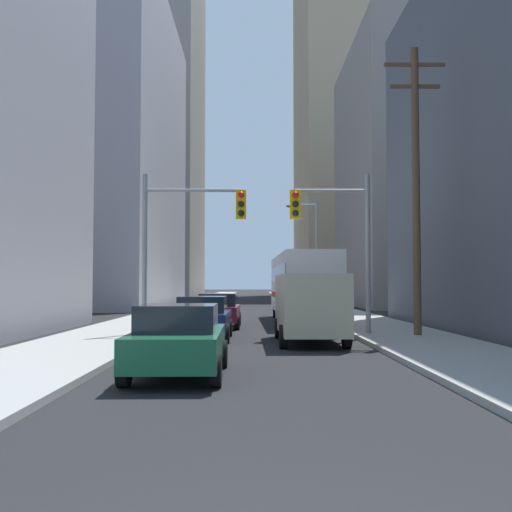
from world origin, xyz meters
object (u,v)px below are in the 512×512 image
(cargo_van_beige, at_px, (310,304))
(sedan_maroon, at_px, (218,310))
(city_bus, at_px, (302,284))
(sedan_green, at_px, (178,340))
(traffic_signal_near_left, at_px, (189,227))
(traffic_signal_near_right, at_px, (335,228))
(sedan_navy, at_px, (203,318))

(cargo_van_beige, bearing_deg, sedan_maroon, 116.08)
(city_bus, height_order, sedan_maroon, city_bus)
(sedan_maroon, bearing_deg, cargo_van_beige, -63.92)
(sedan_green, bearing_deg, traffic_signal_near_left, 94.70)
(sedan_maroon, xyz_separation_m, traffic_signal_near_left, (-0.83, -4.84, 3.27))
(sedan_maroon, distance_m, traffic_signal_near_right, 7.38)
(city_bus, xyz_separation_m, sedan_maroon, (-4.05, -3.74, -1.16))
(cargo_van_beige, distance_m, sedan_navy, 3.83)
(sedan_green, bearing_deg, city_bus, 76.98)
(cargo_van_beige, xyz_separation_m, sedan_navy, (-3.62, 1.15, -0.52))
(traffic_signal_near_right, bearing_deg, sedan_maroon, 133.11)
(traffic_signal_near_left, distance_m, traffic_signal_near_right, 5.36)
(city_bus, distance_m, cargo_van_beige, 10.72)
(sedan_green, distance_m, sedan_navy, 8.29)
(city_bus, bearing_deg, traffic_signal_near_left, -119.61)
(sedan_green, height_order, sedan_maroon, same)
(traffic_signal_near_left, relative_size, traffic_signal_near_right, 1.00)
(cargo_van_beige, distance_m, traffic_signal_near_left, 5.46)
(cargo_van_beige, height_order, sedan_navy, cargo_van_beige)
(traffic_signal_near_left, bearing_deg, city_bus, 60.39)
(traffic_signal_near_left, bearing_deg, cargo_van_beige, -26.42)
(city_bus, height_order, sedan_navy, city_bus)
(sedan_green, bearing_deg, sedan_navy, 91.06)
(city_bus, bearing_deg, sedan_navy, -114.15)
(sedan_maroon, distance_m, traffic_signal_near_left, 5.90)
(cargo_van_beige, height_order, sedan_maroon, cargo_van_beige)
(city_bus, distance_m, traffic_signal_near_right, 8.84)
(city_bus, bearing_deg, sedan_maroon, -137.28)
(city_bus, relative_size, traffic_signal_near_left, 1.93)
(sedan_green, relative_size, sedan_maroon, 1.00)
(cargo_van_beige, height_order, sedan_green, cargo_van_beige)
(city_bus, xyz_separation_m, traffic_signal_near_right, (0.48, -8.58, 2.07))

